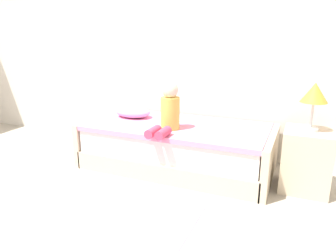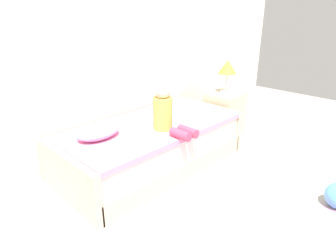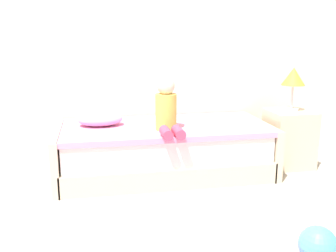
{
  "view_description": "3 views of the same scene",
  "coord_description": "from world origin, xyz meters",
  "px_view_note": "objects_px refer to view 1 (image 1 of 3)",
  "views": [
    {
      "loc": [
        1.58,
        -1.17,
        1.46
      ],
      "look_at": [
        0.32,
        1.75,
        0.55
      ],
      "focal_mm": 34.13,
      "sensor_mm": 36.0,
      "label": 1
    },
    {
      "loc": [
        -1.68,
        -0.23,
        1.67
      ],
      "look_at": [
        0.32,
        1.75,
        0.55
      ],
      "focal_mm": 31.33,
      "sensor_mm": 36.0,
      "label": 2
    },
    {
      "loc": [
        -0.35,
        -1.73,
        1.39
      ],
      "look_at": [
        0.32,
        1.75,
        0.55
      ],
      "focal_mm": 41.93,
      "sensor_mm": 36.0,
      "label": 3
    }
  ],
  "objects_px": {
    "child_figure": "(168,111)",
    "pillow": "(133,112)",
    "bed": "(177,146)",
    "nightstand": "(306,161)",
    "table_lamp": "(314,95)"
  },
  "relations": [
    {
      "from": "bed",
      "to": "pillow",
      "type": "xyz_separation_m",
      "value": [
        -0.61,
        0.1,
        0.32
      ]
    },
    {
      "from": "bed",
      "to": "nightstand",
      "type": "height_order",
      "value": "nightstand"
    },
    {
      "from": "nightstand",
      "to": "pillow",
      "type": "xyz_separation_m",
      "value": [
        -1.96,
        0.13,
        0.26
      ]
    },
    {
      "from": "child_figure",
      "to": "pillow",
      "type": "height_order",
      "value": "child_figure"
    },
    {
      "from": "bed",
      "to": "nightstand",
      "type": "xyz_separation_m",
      "value": [
        1.35,
        -0.03,
        0.05
      ]
    },
    {
      "from": "bed",
      "to": "pillow",
      "type": "bearing_deg",
      "value": 170.75
    },
    {
      "from": "nightstand",
      "to": "table_lamp",
      "type": "relative_size",
      "value": 1.33
    },
    {
      "from": "nightstand",
      "to": "child_figure",
      "type": "xyz_separation_m",
      "value": [
        -1.36,
        -0.2,
        0.4
      ]
    },
    {
      "from": "nightstand",
      "to": "table_lamp",
      "type": "distance_m",
      "value": 0.64
    },
    {
      "from": "table_lamp",
      "to": "child_figure",
      "type": "relative_size",
      "value": 0.88
    },
    {
      "from": "table_lamp",
      "to": "pillow",
      "type": "relative_size",
      "value": 1.02
    },
    {
      "from": "bed",
      "to": "child_figure",
      "type": "height_order",
      "value": "child_figure"
    },
    {
      "from": "bed",
      "to": "child_figure",
      "type": "bearing_deg",
      "value": -91.46
    },
    {
      "from": "bed",
      "to": "table_lamp",
      "type": "distance_m",
      "value": 1.52
    },
    {
      "from": "nightstand",
      "to": "table_lamp",
      "type": "height_order",
      "value": "table_lamp"
    }
  ]
}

